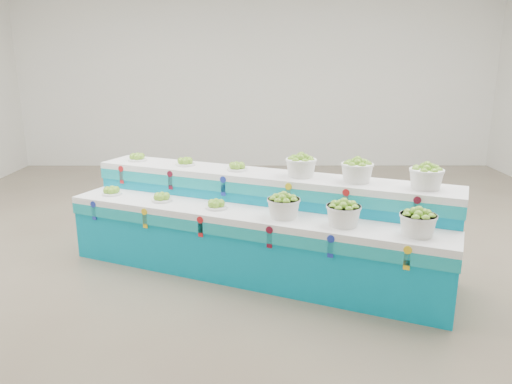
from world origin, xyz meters
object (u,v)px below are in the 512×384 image
plate_upper_mid (185,161)px  display_stand (256,225)px  basket_lower_left (284,206)px  basket_upper_right (426,176)px

plate_upper_mid → display_stand: bearing=-37.9°
basket_lower_left → plate_upper_mid: (-1.09, 1.03, 0.23)m
display_stand → basket_upper_right: 1.78m
basket_upper_right → basket_lower_left: bearing=178.3°
basket_lower_left → display_stand: bearing=124.1°
display_stand → plate_upper_mid: plate_upper_mid is taller
basket_lower_left → plate_upper_mid: 1.52m
display_stand → plate_upper_mid: size_ratio=17.83×
plate_upper_mid → basket_upper_right: 2.66m
display_stand → basket_lower_left: bearing=-32.1°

